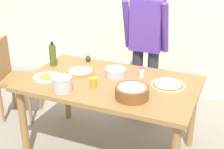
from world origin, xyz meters
The scene contains 14 objects.
ground centered at (0.00, 0.00, 0.00)m, with size 8.00×8.00×0.00m, color gray.
dining_table centered at (0.00, 0.00, 0.67)m, with size 1.60×0.96×0.76m.
person_cook centered at (0.10, 0.76, 0.94)m, with size 0.49×0.25×1.62m.
chair_wooden_left centered at (-1.32, 0.19, 0.54)m, with size 0.50×0.50×0.95m.
pizza_raw_on_board centered at (0.51, 0.12, 0.77)m, with size 0.31×0.31×0.02m.
pizza_cooked_on_tray centered at (-0.35, 0.08, 0.77)m, with size 0.30×0.30×0.02m.
plate_with_slice centered at (-0.58, -0.16, 0.77)m, with size 0.26×0.26×0.02m.
popcorn_bowl centered at (0.30, -0.23, 0.82)m, with size 0.28×0.28×0.11m.
mixing_bowl_steel centered at (0.00, 0.13, 0.80)m, with size 0.20×0.20×0.08m.
olive_oil_bottle centered at (-0.70, 0.14, 0.87)m, with size 0.07×0.07×0.26m.
steel_pot centered at (-0.30, -0.34, 0.83)m, with size 0.17×0.17×0.13m.
cup_orange centered at (-0.09, -0.16, 0.80)m, with size 0.07×0.07×0.09m, color orange.
salt_shaker centered at (0.24, 0.21, 0.81)m, with size 0.04×0.04×0.11m.
avocado centered at (-0.42, 0.38, 0.80)m, with size 0.06×0.06×0.07m, color #2D4219.
Camera 1 is at (1.05, -2.39, 1.94)m, focal length 49.89 mm.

